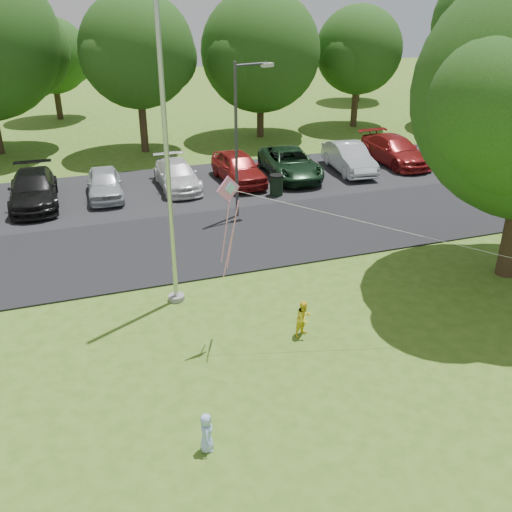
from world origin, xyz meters
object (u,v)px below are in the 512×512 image
object	(u,v)px
trash_can	(276,186)
flagpole	(168,169)
street_lamp	(241,127)
child_yellow	(304,318)
child_blue	(206,432)
kite	(238,206)

from	to	relation	value
trash_can	flagpole	bearing A→B (deg)	-128.48
street_lamp	child_yellow	xyz separation A→B (m)	(-1.19, -9.22, -3.22)
trash_can	street_lamp	bearing A→B (deg)	-140.37
street_lamp	child_blue	xyz separation A→B (m)	(-4.81, -12.55, -3.30)
flagpole	child_blue	size ratio (longest dim) A/B	11.10
child_yellow	trash_can	bearing A→B (deg)	49.09
trash_can	kite	world-z (taller)	kite
flagpole	street_lamp	xyz separation A→B (m)	(4.11, 6.14, -0.42)
street_lamp	child_yellow	bearing A→B (deg)	-111.00
flagpole	child_blue	bearing A→B (deg)	-96.21
trash_can	kite	bearing A→B (deg)	-115.92
flagpole	child_yellow	size ratio (longest dim) A/B	9.41
flagpole	child_yellow	bearing A→B (deg)	-46.39
child_yellow	child_blue	world-z (taller)	child_yellow
child_yellow	child_blue	size ratio (longest dim) A/B	1.18
child_blue	kite	distance (m)	5.50
child_blue	kite	world-z (taller)	kite
flagpole	trash_can	bearing A→B (deg)	51.52
child_yellow	flagpole	bearing A→B (deg)	109.91
flagpole	kite	size ratio (longest dim) A/B	1.15
street_lamp	trash_can	size ratio (longest dim) A/B	6.12
child_yellow	kite	world-z (taller)	kite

